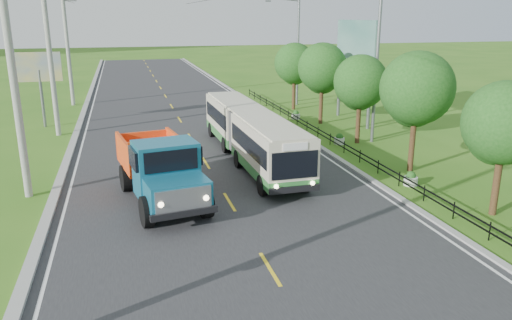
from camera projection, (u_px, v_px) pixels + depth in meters
name	position (u px, v px, depth m)	size (l,w,h in m)	color
ground	(270.00, 269.00, 15.48)	(240.00, 240.00, 0.00)	#336918
road	(187.00, 131.00, 34.04)	(14.00, 120.00, 0.02)	#28282B
curb_left	(75.00, 136.00, 32.22)	(0.40, 120.00, 0.15)	#9E9E99
curb_right	(286.00, 125.00, 35.80)	(0.30, 120.00, 0.10)	#9E9E99
edge_line_left	(84.00, 137.00, 32.38)	(0.12, 120.00, 0.00)	silver
edge_line_right	(279.00, 125.00, 35.69)	(0.12, 120.00, 0.00)	silver
centre_dash	(270.00, 269.00, 15.48)	(0.12, 2.20, 0.00)	yellow
railing_right	(330.00, 140.00, 30.38)	(0.04, 40.00, 0.60)	black
pole_near	(14.00, 79.00, 20.36)	(3.51, 0.32, 10.00)	gray
pole_mid	(51.00, 57.00, 31.49)	(3.51, 0.32, 10.00)	gray
pole_far	(68.00, 46.00, 42.63)	(3.51, 0.32, 10.00)	gray
tree_second	(503.00, 127.00, 18.94)	(3.18, 3.26, 5.30)	#382314
tree_third	(416.00, 92.00, 24.38)	(3.60, 3.62, 6.00)	#382314
tree_fourth	(360.00, 85.00, 30.06)	(3.24, 3.31, 5.40)	#382314
tree_fifth	(322.00, 70.00, 35.55)	(3.48, 3.52, 5.80)	#382314
tree_back	(294.00, 65.00, 41.17)	(3.30, 3.36, 5.50)	#382314
streetlight_mid	(374.00, 62.00, 29.76)	(3.02, 0.20, 9.07)	slate
streetlight_far	(296.00, 48.00, 42.75)	(3.02, 0.20, 9.07)	slate
planter_near	(411.00, 179.00, 23.11)	(0.64, 0.64, 0.67)	silver
planter_mid	(339.00, 140.00, 30.53)	(0.64, 0.64, 0.67)	silver
planter_far	(296.00, 115.00, 37.95)	(0.64, 0.64, 0.67)	silver
billboard_left	(39.00, 72.00, 34.31)	(3.00, 0.20, 5.20)	slate
billboard_right	(356.00, 48.00, 35.61)	(0.24, 6.00, 7.30)	slate
bus	(250.00, 131.00, 26.89)	(2.51, 13.89, 2.67)	#307934
dump_truck	(161.00, 166.00, 20.66)	(3.56, 7.04, 2.83)	#145C79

